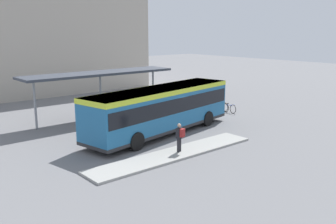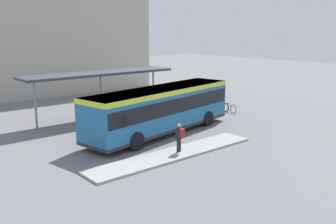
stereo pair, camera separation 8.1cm
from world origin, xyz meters
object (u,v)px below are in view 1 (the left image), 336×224
(bicycle_orange, at_px, (222,107))
(bicycle_blue, at_px, (229,108))
(bicycle_red, at_px, (215,105))
(city_bus, at_px, (161,107))
(pedestrian_waiting, at_px, (180,136))
(potted_planter_near_shelter, at_px, (145,112))

(bicycle_orange, bearing_deg, bicycle_blue, 11.24)
(bicycle_blue, xyz_separation_m, bicycle_red, (-0.02, 1.51, -0.00))
(city_bus, bearing_deg, bicycle_orange, 4.20)
(city_bus, relative_size, pedestrian_waiting, 7.47)
(bicycle_orange, distance_m, potted_planter_near_shelter, 6.92)
(pedestrian_waiting, bearing_deg, city_bus, -42.89)
(bicycle_blue, bearing_deg, city_bus, -71.08)
(city_bus, bearing_deg, bicycle_red, 8.93)
(pedestrian_waiting, height_order, bicycle_orange, pedestrian_waiting)
(city_bus, relative_size, potted_planter_near_shelter, 11.00)
(bicycle_orange, xyz_separation_m, bicycle_red, (0.04, 0.75, 0.00))
(bicycle_orange, height_order, potted_planter_near_shelter, potted_planter_near_shelter)
(pedestrian_waiting, xyz_separation_m, potted_planter_near_shelter, (3.46, 7.71, -0.47))
(pedestrian_waiting, distance_m, bicycle_red, 12.19)
(city_bus, distance_m, bicycle_red, 8.86)
(city_bus, bearing_deg, potted_planter_near_shelter, 57.99)
(bicycle_red, distance_m, potted_planter_near_shelter, 6.80)
(pedestrian_waiting, height_order, potted_planter_near_shelter, pedestrian_waiting)
(city_bus, bearing_deg, pedestrian_waiting, -125.91)
(bicycle_orange, bearing_deg, pedestrian_waiting, -53.05)
(pedestrian_waiting, distance_m, potted_planter_near_shelter, 8.47)
(bicycle_blue, relative_size, bicycle_red, 1.00)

